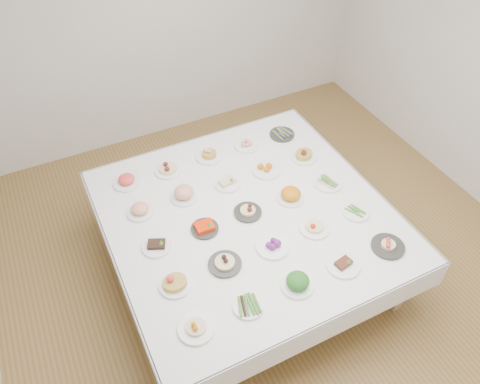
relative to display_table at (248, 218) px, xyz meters
name	(u,v)px	position (x,y,z in m)	size (l,w,h in m)	color
room_envelope	(279,104)	(0.21, -0.04, 1.14)	(5.02, 5.02, 2.81)	olive
display_table	(248,218)	(0.00, 0.00, 0.00)	(2.37, 2.37, 0.75)	white
dish_0	(196,325)	(-0.83, -0.82, 0.12)	(0.25, 0.25, 0.13)	white
dish_1	(248,305)	(-0.42, -0.83, 0.09)	(0.24, 0.23, 0.06)	white
dish_2	(298,281)	(-0.01, -0.83, 0.13)	(0.25, 0.25, 0.15)	white
dish_3	(343,263)	(0.41, -0.83, 0.10)	(0.26, 0.26, 0.10)	white
dish_4	(389,243)	(0.84, -0.84, 0.11)	(0.27, 0.27, 0.12)	#2E2C29
dish_5	(174,281)	(-0.83, -0.42, 0.13)	(0.24, 0.24, 0.15)	white
dish_6	(225,259)	(-0.41, -0.41, 0.13)	(0.26, 0.26, 0.15)	#2E2C29
dish_7	(273,244)	(0.01, -0.43, 0.11)	(0.27, 0.27, 0.11)	white
dish_8	(315,224)	(0.42, -0.41, 0.12)	(0.25, 0.25, 0.13)	white
dish_9	(356,211)	(0.84, -0.41, 0.08)	(0.24, 0.24, 0.05)	white
dish_10	(156,244)	(-0.83, 0.00, 0.10)	(0.24, 0.24, 0.10)	white
dish_11	(205,226)	(-0.41, -0.01, 0.11)	(0.23, 0.23, 0.11)	#2E2C29
dish_12	(248,209)	(0.00, 0.00, 0.12)	(0.24, 0.24, 0.13)	#2E2C29
dish_13	(291,193)	(0.42, -0.01, 0.14)	(0.24, 0.24, 0.16)	white
dish_14	(328,182)	(0.83, 0.00, 0.09)	(0.28, 0.26, 0.06)	white
dish_15	(140,209)	(-0.83, 0.42, 0.12)	(0.23, 0.23, 0.12)	white
dish_16	(184,193)	(-0.42, 0.42, 0.13)	(0.25, 0.25, 0.14)	white
dish_17	(227,182)	(0.00, 0.41, 0.10)	(0.24, 0.24, 0.09)	white
dish_18	(267,167)	(0.41, 0.41, 0.12)	(0.27, 0.27, 0.12)	white
dish_19	(304,152)	(0.83, 0.42, 0.14)	(0.27, 0.26, 0.15)	white
dish_20	(126,179)	(-0.82, 0.83, 0.12)	(0.25, 0.25, 0.13)	white
dish_21	(168,166)	(-0.42, 0.82, 0.13)	(0.25, 0.25, 0.15)	white
dish_22	(209,153)	(0.01, 0.84, 0.12)	(0.26, 0.26, 0.13)	white
dish_23	(247,144)	(0.41, 0.82, 0.10)	(0.24, 0.24, 0.09)	white
dish_24	(282,133)	(0.82, 0.83, 0.09)	(0.25, 0.25, 0.06)	#2E2C29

